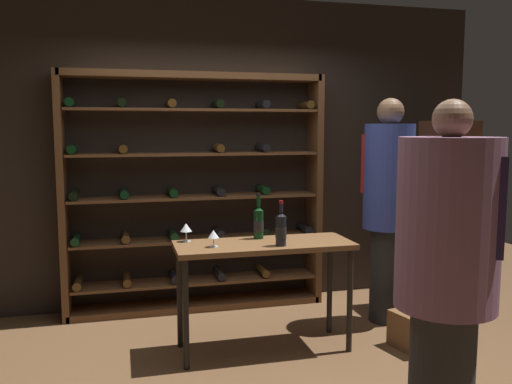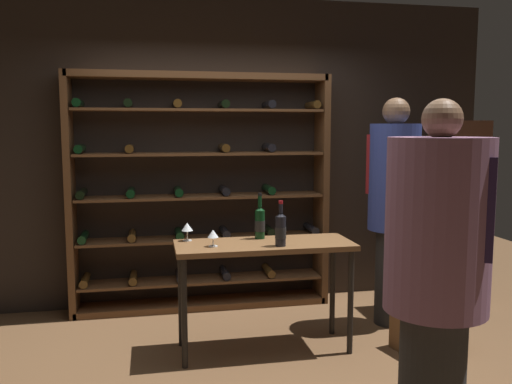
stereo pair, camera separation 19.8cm
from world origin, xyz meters
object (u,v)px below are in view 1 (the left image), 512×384
(wine_rack, at_px, (194,194))
(display_cabinet, at_px, (446,214))
(wine_glass_stemmed_left, at_px, (186,228))
(wine_bottle_amber_reserve, at_px, (281,229))
(wine_bottle_gold_foil, at_px, (258,222))
(wine_crate, at_px, (425,328))
(tasting_table, at_px, (264,255))
(person_guest_khaki, at_px, (446,265))
(wine_glass_stemmed_center, at_px, (213,235))
(person_bystander_red_print, at_px, (388,200))

(wine_rack, distance_m, display_cabinet, 2.41)
(wine_glass_stemmed_left, bearing_deg, wine_bottle_amber_reserve, -25.70)
(wine_rack, distance_m, wine_bottle_gold_foil, 1.01)
(wine_bottle_gold_foil, relative_size, wine_bottle_amber_reserve, 1.07)
(wine_crate, xyz_separation_m, wine_bottle_gold_foil, (-1.24, 0.41, 0.83))
(wine_rack, bearing_deg, wine_glass_stemmed_left, -101.39)
(display_cabinet, xyz_separation_m, wine_bottle_gold_foil, (-1.97, -0.46, 0.08))
(tasting_table, xyz_separation_m, wine_bottle_gold_foil, (-0.00, 0.16, 0.23))
(wine_crate, xyz_separation_m, wine_glass_stemmed_left, (-1.81, 0.43, 0.80))
(person_guest_khaki, distance_m, wine_bottle_amber_reserve, 1.45)
(wine_glass_stemmed_left, bearing_deg, wine_bottle_gold_foil, -2.45)
(wine_rack, relative_size, tasting_table, 1.79)
(wine_glass_stemmed_left, bearing_deg, person_guest_khaki, -56.81)
(tasting_table, xyz_separation_m, display_cabinet, (1.97, 0.62, 0.14))
(person_guest_khaki, xyz_separation_m, display_cabinet, (1.43, 2.13, -0.13))
(tasting_table, height_order, wine_bottle_amber_reserve, wine_bottle_amber_reserve)
(wine_glass_stemmed_center, bearing_deg, wine_bottle_amber_reserve, -9.33)
(person_guest_khaki, bearing_deg, wine_crate, 87.29)
(wine_crate, distance_m, wine_bottle_amber_reserve, 1.42)
(wine_bottle_amber_reserve, bearing_deg, wine_glass_stemmed_left, 154.30)
(person_bystander_red_print, bearing_deg, tasting_table, 88.33)
(wine_rack, height_order, wine_crate, wine_rack)
(tasting_table, relative_size, person_guest_khaki, 0.73)
(person_guest_khaki, relative_size, wine_bottle_amber_reserve, 5.49)
(wine_glass_stemmed_center, bearing_deg, wine_glass_stemmed_left, 125.79)
(person_guest_khaki, xyz_separation_m, wine_glass_stemmed_left, (-1.11, 1.70, -0.07))
(person_guest_khaki, height_order, wine_glass_stemmed_center, person_guest_khaki)
(wine_rack, bearing_deg, wine_bottle_gold_foil, -67.78)
(wine_bottle_amber_reserve, bearing_deg, wine_rack, 111.22)
(person_bystander_red_print, bearing_deg, person_guest_khaki, 143.26)
(wine_crate, relative_size, wine_glass_stemmed_left, 3.40)
(display_cabinet, height_order, wine_glass_stemmed_center, display_cabinet)
(tasting_table, relative_size, wine_bottle_amber_reserve, 4.00)
(person_bystander_red_print, height_order, wine_bottle_gold_foil, person_bystander_red_print)
(tasting_table, bearing_deg, wine_bottle_amber_reserve, -55.49)
(tasting_table, bearing_deg, display_cabinet, 17.37)
(wine_crate, bearing_deg, wine_rack, 140.51)
(display_cabinet, distance_m, wine_bottle_gold_foil, 2.03)
(person_guest_khaki, distance_m, wine_bottle_gold_foil, 1.76)
(wine_crate, relative_size, display_cabinet, 0.27)
(tasting_table, xyz_separation_m, wine_glass_stemmed_center, (-0.39, -0.06, 0.19))
(display_cabinet, xyz_separation_m, wine_bottle_amber_reserve, (-1.88, -0.75, 0.08))
(wine_rack, relative_size, person_guest_khaki, 1.30)
(display_cabinet, distance_m, wine_glass_stemmed_center, 2.46)
(person_bystander_red_print, distance_m, display_cabinet, 0.84)
(tasting_table, relative_size, person_bystander_red_print, 0.69)
(wine_bottle_gold_foil, bearing_deg, wine_rack, 112.22)
(person_guest_khaki, bearing_deg, wine_bottle_gold_foil, 134.17)
(wine_rack, height_order, wine_bottle_gold_foil, wine_rack)
(wine_bottle_gold_foil, xyz_separation_m, wine_glass_stemmed_left, (-0.56, 0.02, -0.02))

